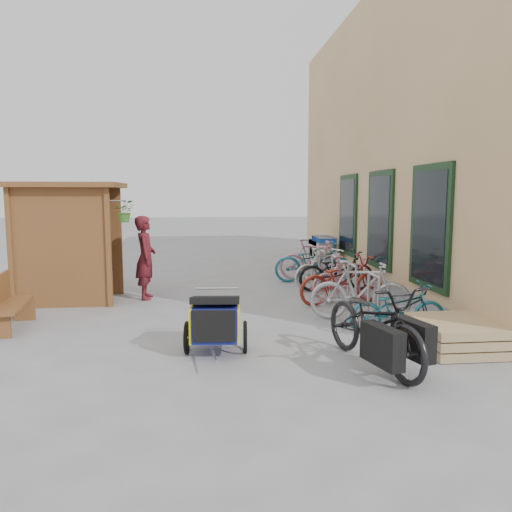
{
  "coord_description": "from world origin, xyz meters",
  "views": [
    {
      "loc": [
        -0.5,
        -7.87,
        2.17
      ],
      "look_at": [
        0.5,
        1.5,
        1.0
      ],
      "focal_mm": 35.0,
      "sensor_mm": 36.0,
      "label": 1
    }
  ],
  "objects": [
    {
      "name": "bike_5",
      "position": [
        2.26,
        3.14,
        0.48
      ],
      "size": [
        1.67,
        0.97,
        0.97
      ],
      "primitive_type": "imported",
      "rotation": [
        0.0,
        0.0,
        1.92
      ],
      "color": "silver",
      "rests_on": "ground"
    },
    {
      "name": "bike_2",
      "position": [
        2.22,
        1.6,
        0.48
      ],
      "size": [
        1.94,
        1.07,
        0.96
      ],
      "primitive_type": "imported",
      "rotation": [
        0.0,
        0.0,
        1.82
      ],
      "color": "maroon",
      "rests_on": "ground"
    },
    {
      "name": "shopping_carts",
      "position": [
        3.0,
        6.68,
        0.56
      ],
      "size": [
        0.53,
        1.79,
        0.95
      ],
      "color": "silver",
      "rests_on": "ground"
    },
    {
      "name": "building",
      "position": [
        6.49,
        4.5,
        3.49
      ],
      "size": [
        6.07,
        13.0,
        7.0
      ],
      "color": "#D8B27C",
      "rests_on": "ground"
    },
    {
      "name": "cargo_bike",
      "position": [
        1.64,
        -1.96,
        0.54
      ],
      "size": [
        1.22,
        2.21,
        1.1
      ],
      "rotation": [
        0.0,
        0.0,
        0.25
      ],
      "color": "black",
      "rests_on": "ground"
    },
    {
      "name": "pallet_stack",
      "position": [
        3.0,
        -1.4,
        0.21
      ],
      "size": [
        1.0,
        1.2,
        0.4
      ],
      "color": "tan",
      "rests_on": "ground"
    },
    {
      "name": "person_kiosk",
      "position": [
        -1.69,
        2.56,
        0.86
      ],
      "size": [
        0.44,
        0.65,
        1.73
      ],
      "primitive_type": "imported",
      "rotation": [
        0.0,
        0.0,
        1.62
      ],
      "color": "maroon",
      "rests_on": "ground"
    },
    {
      "name": "bike_1",
      "position": [
        2.19,
        0.33,
        0.52
      ],
      "size": [
        1.8,
        0.84,
        1.05
      ],
      "primitive_type": "imported",
      "rotation": [
        0.0,
        0.0,
        1.36
      ],
      "color": "#A9A8AD",
      "rests_on": "ground"
    },
    {
      "name": "bike_4",
      "position": [
        2.49,
        2.98,
        0.46
      ],
      "size": [
        1.78,
        0.71,
        0.92
      ],
      "primitive_type": "imported",
      "rotation": [
        0.0,
        0.0,
        1.63
      ],
      "color": "black",
      "rests_on": "ground"
    },
    {
      "name": "bike_7",
      "position": [
        2.29,
        4.48,
        0.52
      ],
      "size": [
        1.79,
        0.7,
        1.05
      ],
      "primitive_type": "imported",
      "rotation": [
        0.0,
        0.0,
        1.45
      ],
      "color": "#CF8699",
      "rests_on": "ground"
    },
    {
      "name": "kiosk",
      "position": [
        -3.28,
        2.47,
        1.55
      ],
      "size": [
        2.49,
        1.65,
        2.4
      ],
      "color": "brown",
      "rests_on": "ground"
    },
    {
      "name": "child_trailer",
      "position": [
        -0.34,
        -1.18,
        0.47
      ],
      "size": [
        0.89,
        1.47,
        0.86
      ],
      "rotation": [
        0.0,
        0.0,
        -0.08
      ],
      "color": "navy",
      "rests_on": "ground"
    },
    {
      "name": "bike_6",
      "position": [
        2.2,
        4.11,
        0.5
      ],
      "size": [
        1.97,
        0.85,
        1.0
      ],
      "primitive_type": "imported",
      "rotation": [
        0.0,
        0.0,
        1.47
      ],
      "color": "#1B5B6D",
      "rests_on": "ground"
    },
    {
      "name": "ground",
      "position": [
        0.0,
        0.0,
        0.0
      ],
      "size": [
        80.0,
        80.0,
        0.0
      ],
      "primitive_type": "plane",
      "color": "gray"
    },
    {
      "name": "bike_rack",
      "position": [
        2.3,
        2.4,
        0.52
      ],
      "size": [
        0.05,
        5.35,
        0.86
      ],
      "color": "#A5A8AD",
      "rests_on": "ground"
    },
    {
      "name": "bench",
      "position": [
        -3.67,
        0.38,
        0.45
      ],
      "size": [
        0.59,
        1.43,
        0.88
      ],
      "rotation": [
        0.0,
        0.0,
        0.12
      ],
      "color": "brown",
      "rests_on": "ground"
    },
    {
      "name": "bike_3",
      "position": [
        2.44,
        1.9,
        0.47
      ],
      "size": [
        1.58,
        0.56,
        0.93
      ],
      "primitive_type": "imported",
      "rotation": [
        0.0,
        0.0,
        1.65
      ],
      "color": "#CF8699",
      "rests_on": "ground"
    },
    {
      "name": "bike_0",
      "position": [
        2.5,
        -0.55,
        0.4
      ],
      "size": [
        1.54,
        0.56,
        0.81
      ],
      "primitive_type": "imported",
      "rotation": [
        0.0,
        0.0,
        1.55
      ],
      "color": "#1B5B6D",
      "rests_on": "ground"
    }
  ]
}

